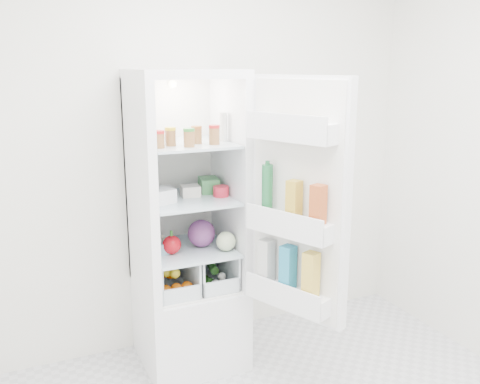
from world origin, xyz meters
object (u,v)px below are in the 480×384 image
refrigerator (186,257)px  fridge_door (296,207)px  red_cabbage (201,233)px  mushroom_bowl (162,247)px

refrigerator → fridge_door: (0.42, -0.61, 0.43)m
refrigerator → red_cabbage: refrigerator is taller
refrigerator → fridge_door: size_ratio=1.38×
refrigerator → red_cabbage: 0.20m
refrigerator → fridge_door: refrigerator is taller
refrigerator → mushroom_bowl: refrigerator is taller
mushroom_bowl → fridge_door: fridge_door is taller
red_cabbage → fridge_door: size_ratio=0.13×
red_cabbage → fridge_door: bearing=-58.2°
refrigerator → mushroom_bowl: size_ratio=12.99×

